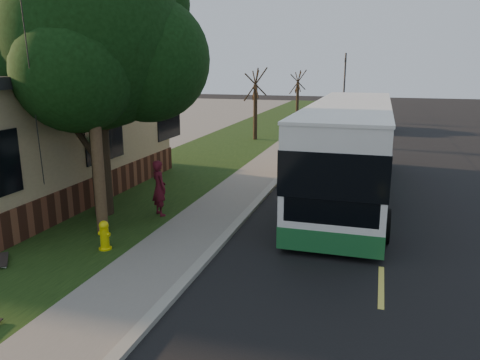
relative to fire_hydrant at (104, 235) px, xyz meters
name	(u,v)px	position (x,y,z in m)	size (l,w,h in m)	color
ground	(203,264)	(2.60, 0.00, -0.43)	(120.00, 120.00, 0.00)	black
road	(382,178)	(6.60, 10.00, -0.43)	(8.00, 80.00, 0.01)	black
curb	(286,171)	(2.60, 10.00, -0.37)	(0.25, 80.00, 0.12)	gray
sidewalk	(264,170)	(1.60, 10.00, -0.39)	(2.00, 80.00, 0.08)	slate
grass_verge	(190,165)	(-1.90, 10.00, -0.40)	(5.00, 80.00, 0.07)	black
building_lot	(11,154)	(-11.90, 10.00, -0.41)	(15.00, 80.00, 0.04)	slate
fire_hydrant	(104,235)	(0.00, 0.00, 0.00)	(0.32, 0.32, 0.74)	yellow
utility_pole	(90,61)	(-0.71, 0.99, 4.20)	(2.86, 3.21, 9.07)	#473321
leafy_tree	(96,42)	(-1.57, 2.65, 4.73)	(6.30, 6.00, 7.80)	black
bare_tree_near	(255,105)	(-0.90, 18.00, 1.72)	(1.38, 1.21, 4.31)	black
bare_tree_far	(298,95)	(-0.40, 30.00, 1.57)	(1.38, 1.21, 4.03)	black
traffic_signal	(345,80)	(3.10, 34.00, 2.73)	(0.18, 0.22, 5.50)	#2D2D30
transit_bus	(349,147)	(5.38, 7.02, 1.31)	(2.79, 12.08, 3.27)	silver
skateboarder	(159,188)	(0.10, 2.88, 0.49)	(0.62, 0.41, 1.70)	#4F0F1C
skateboard_spare	(3,260)	(-1.83, -1.39, -0.30)	(0.75, 0.82, 0.08)	black
dumpster	(132,151)	(-4.66, 9.66, 0.18)	(1.45, 1.24, 1.14)	black
distant_car	(369,118)	(5.61, 24.89, 0.42)	(2.00, 4.98, 1.70)	black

